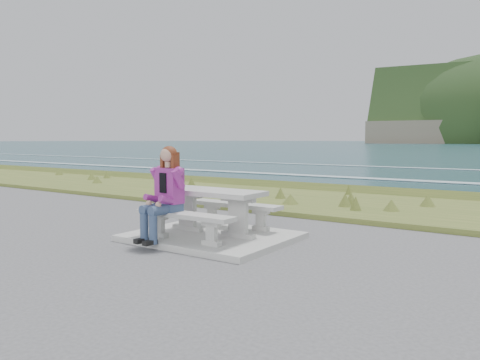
{
  "coord_description": "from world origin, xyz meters",
  "views": [
    {
      "loc": [
        4.81,
        -6.16,
        1.7
      ],
      "look_at": [
        -0.25,
        1.2,
        0.92
      ],
      "focal_mm": 35.0,
      "sensor_mm": 36.0,
      "label": 1
    }
  ],
  "objects_px": {
    "picnic_table": "(212,200)",
    "seated_woman": "(162,206)",
    "bench_landward": "(184,219)",
    "bench_seaward": "(236,208)"
  },
  "relations": [
    {
      "from": "picnic_table",
      "to": "bench_landward",
      "type": "distance_m",
      "value": 0.74
    },
    {
      "from": "seated_woman",
      "to": "picnic_table",
      "type": "bearing_deg",
      "value": 72.43
    },
    {
      "from": "picnic_table",
      "to": "seated_woman",
      "type": "xyz_separation_m",
      "value": [
        -0.34,
        -0.84,
        -0.03
      ]
    },
    {
      "from": "bench_landward",
      "to": "seated_woman",
      "type": "relative_size",
      "value": 1.21
    },
    {
      "from": "picnic_table",
      "to": "seated_woman",
      "type": "relative_size",
      "value": 1.21
    },
    {
      "from": "bench_seaward",
      "to": "picnic_table",
      "type": "bearing_deg",
      "value": -90.0
    },
    {
      "from": "picnic_table",
      "to": "seated_woman",
      "type": "height_order",
      "value": "seated_woman"
    },
    {
      "from": "picnic_table",
      "to": "seated_woman",
      "type": "distance_m",
      "value": 0.91
    },
    {
      "from": "bench_seaward",
      "to": "seated_woman",
      "type": "relative_size",
      "value": 1.21
    },
    {
      "from": "picnic_table",
      "to": "bench_seaward",
      "type": "xyz_separation_m",
      "value": [
        0.0,
        0.7,
        -0.23
      ]
    }
  ]
}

